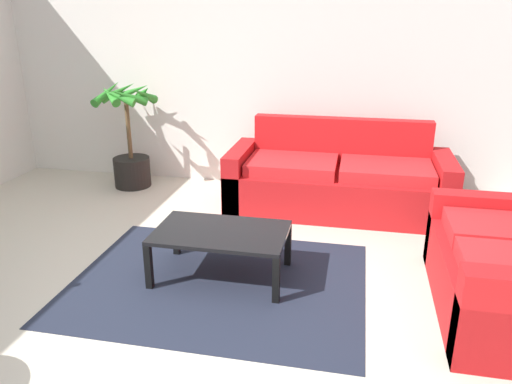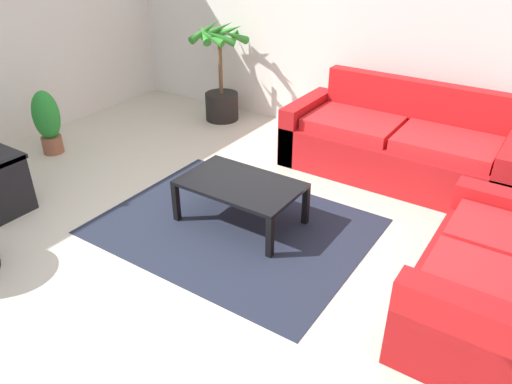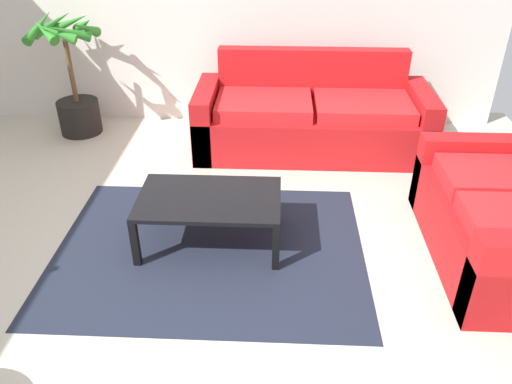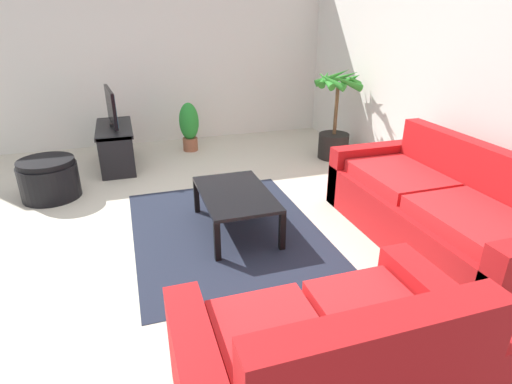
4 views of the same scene
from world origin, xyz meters
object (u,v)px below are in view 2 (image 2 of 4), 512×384
(couch_loveseat, at_px, (501,286))
(potted_palm, at_px, (221,81))
(coffee_table, at_px, (240,187))
(couch_main, at_px, (398,147))
(potted_plant_small, at_px, (47,120))

(couch_loveseat, distance_m, potted_palm, 4.16)
(coffee_table, bearing_deg, couch_main, 63.51)
(couch_loveseat, bearing_deg, potted_plant_small, 179.12)
(couch_main, height_order, coffee_table, couch_main)
(couch_loveseat, bearing_deg, potted_palm, 152.10)
(couch_loveseat, distance_m, potted_plant_small, 4.62)
(couch_loveseat, xyz_separation_m, potted_plant_small, (-4.62, 0.07, 0.08))
(potted_plant_small, bearing_deg, coffee_table, 0.08)
(coffee_table, xyz_separation_m, potted_plant_small, (-2.57, -0.00, 0.04))
(couch_main, relative_size, potted_palm, 1.81)
(couch_main, bearing_deg, couch_loveseat, -53.13)
(potted_plant_small, bearing_deg, couch_main, 25.50)
(couch_main, distance_m, potted_plant_small, 3.73)
(couch_main, bearing_deg, coffee_table, -116.49)
(coffee_table, xyz_separation_m, potted_palm, (-1.62, 1.87, 0.16))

